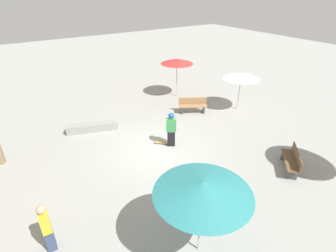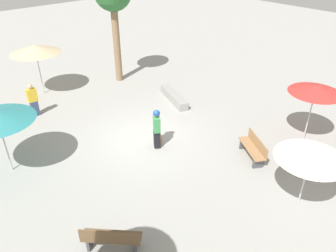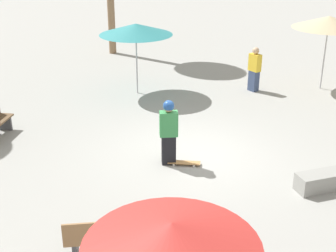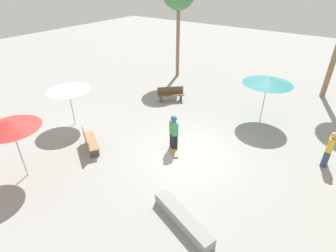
{
  "view_description": "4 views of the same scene",
  "coord_description": "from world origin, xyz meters",
  "px_view_note": "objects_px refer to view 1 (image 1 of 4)",
  "views": [
    {
      "loc": [
        -8.46,
        4.98,
        6.56
      ],
      "look_at": [
        -0.39,
        -0.28,
        1.3
      ],
      "focal_mm": 28.0,
      "sensor_mm": 36.0,
      "label": 1
    },
    {
      "loc": [
        -6.88,
        -9.12,
        7.47
      ],
      "look_at": [
        0.41,
        -0.89,
        0.87
      ],
      "focal_mm": 35.0,
      "sensor_mm": 36.0,
      "label": 2
    },
    {
      "loc": [
        8.17,
        -6.94,
        5.41
      ],
      "look_at": [
        -0.04,
        -0.7,
        0.99
      ],
      "focal_mm": 50.0,
      "sensor_mm": 36.0,
      "label": 3
    },
    {
      "loc": [
        8.08,
        4.73,
        6.9
      ],
      "look_at": [
        0.25,
        -0.82,
        1.23
      ],
      "focal_mm": 28.0,
      "sensor_mm": 36.0,
      "label": 4
    }
  ],
  "objects_px": {
    "bench_near": "(193,105)",
    "bench_far": "(292,161)",
    "bystander_watching": "(47,228)",
    "shade_umbrella_white": "(241,76)",
    "shade_umbrella_red": "(177,61)",
    "skateboard": "(163,143)",
    "shade_umbrella_teal": "(203,188)",
    "skater_main": "(171,128)",
    "concrete_ledge": "(92,127)"
  },
  "relations": [
    {
      "from": "skateboard",
      "to": "concrete_ledge",
      "type": "height_order",
      "value": "concrete_ledge"
    },
    {
      "from": "shade_umbrella_red",
      "to": "bystander_watching",
      "type": "xyz_separation_m",
      "value": [
        -7.43,
        9.41,
        -1.52
      ]
    },
    {
      "from": "bench_far",
      "to": "shade_umbrella_white",
      "type": "xyz_separation_m",
      "value": [
        5.25,
        -2.49,
        1.6
      ]
    },
    {
      "from": "concrete_ledge",
      "to": "bench_near",
      "type": "distance_m",
      "value": 5.65
    },
    {
      "from": "skater_main",
      "to": "bench_near",
      "type": "relative_size",
      "value": 1.03
    },
    {
      "from": "bench_near",
      "to": "bystander_watching",
      "type": "relative_size",
      "value": 1.02
    },
    {
      "from": "shade_umbrella_white",
      "to": "bystander_watching",
      "type": "relative_size",
      "value": 1.4
    },
    {
      "from": "concrete_ledge",
      "to": "shade_umbrella_teal",
      "type": "relative_size",
      "value": 1.01
    },
    {
      "from": "bench_near",
      "to": "concrete_ledge",
      "type": "bearing_deg",
      "value": 19.79
    },
    {
      "from": "bench_near",
      "to": "shade_umbrella_red",
      "type": "distance_m",
      "value": 3.28
    },
    {
      "from": "skateboard",
      "to": "shade_umbrella_white",
      "type": "xyz_separation_m",
      "value": [
        0.86,
        -5.73,
        1.97
      ]
    },
    {
      "from": "skateboard",
      "to": "concrete_ledge",
      "type": "xyz_separation_m",
      "value": [
        2.96,
        2.33,
        0.14
      ]
    },
    {
      "from": "shade_umbrella_red",
      "to": "shade_umbrella_teal",
      "type": "relative_size",
      "value": 0.99
    },
    {
      "from": "bench_near",
      "to": "shade_umbrella_teal",
      "type": "bearing_deg",
      "value": 83.52
    },
    {
      "from": "concrete_ledge",
      "to": "bench_far",
      "type": "distance_m",
      "value": 9.22
    },
    {
      "from": "skateboard",
      "to": "shade_umbrella_teal",
      "type": "bearing_deg",
      "value": 111.24
    },
    {
      "from": "skateboard",
      "to": "shade_umbrella_red",
      "type": "distance_m",
      "value": 6.39
    },
    {
      "from": "shade_umbrella_teal",
      "to": "concrete_ledge",
      "type": "bearing_deg",
      "value": 1.61
    },
    {
      "from": "bench_far",
      "to": "shade_umbrella_teal",
      "type": "distance_m",
      "value": 5.69
    },
    {
      "from": "shade_umbrella_red",
      "to": "skateboard",
      "type": "bearing_deg",
      "value": 139.33
    },
    {
      "from": "bench_far",
      "to": "shade_umbrella_teal",
      "type": "bearing_deg",
      "value": 144.44
    },
    {
      "from": "skater_main",
      "to": "shade_umbrella_red",
      "type": "relative_size",
      "value": 0.67
    },
    {
      "from": "concrete_ledge",
      "to": "bench_near",
      "type": "bearing_deg",
      "value": -100.51
    },
    {
      "from": "skateboard",
      "to": "bench_far",
      "type": "xyz_separation_m",
      "value": [
        -4.39,
        -3.23,
        0.37
      ]
    },
    {
      "from": "shade_umbrella_red",
      "to": "bench_near",
      "type": "bearing_deg",
      "value": 165.46
    },
    {
      "from": "skateboard",
      "to": "bench_near",
      "type": "height_order",
      "value": "bench_near"
    },
    {
      "from": "bench_far",
      "to": "shade_umbrella_teal",
      "type": "relative_size",
      "value": 0.59
    },
    {
      "from": "skateboard",
      "to": "bench_near",
      "type": "relative_size",
      "value": 0.45
    },
    {
      "from": "skateboard",
      "to": "shade_umbrella_teal",
      "type": "relative_size",
      "value": 0.29
    },
    {
      "from": "bench_near",
      "to": "bystander_watching",
      "type": "height_order",
      "value": "bystander_watching"
    },
    {
      "from": "shade_umbrella_teal",
      "to": "bench_far",
      "type": "bearing_deg",
      "value": -81.45
    },
    {
      "from": "concrete_ledge",
      "to": "shade_umbrella_red",
      "type": "xyz_separation_m",
      "value": [
        1.57,
        -6.23,
        2.1
      ]
    },
    {
      "from": "skater_main",
      "to": "bench_far",
      "type": "height_order",
      "value": "skater_main"
    },
    {
      "from": "skater_main",
      "to": "bench_far",
      "type": "xyz_separation_m",
      "value": [
        -4.08,
        -2.99,
        -0.46
      ]
    },
    {
      "from": "skateboard",
      "to": "shade_umbrella_teal",
      "type": "distance_m",
      "value": 6.01
    },
    {
      "from": "bench_near",
      "to": "bench_far",
      "type": "relative_size",
      "value": 1.1
    },
    {
      "from": "bench_near",
      "to": "shade_umbrella_teal",
      "type": "xyz_separation_m",
      "value": [
        -7.12,
        5.32,
        1.82
      ]
    },
    {
      "from": "bystander_watching",
      "to": "bench_far",
      "type": "bearing_deg",
      "value": -97.13
    },
    {
      "from": "bystander_watching",
      "to": "shade_umbrella_white",
      "type": "bearing_deg",
      "value": -68.96
    },
    {
      "from": "skater_main",
      "to": "bench_near",
      "type": "bearing_deg",
      "value": -110.96
    },
    {
      "from": "skater_main",
      "to": "concrete_ledge",
      "type": "bearing_deg",
      "value": -19.66
    },
    {
      "from": "skater_main",
      "to": "bystander_watching",
      "type": "relative_size",
      "value": 1.05
    },
    {
      "from": "shade_umbrella_white",
      "to": "shade_umbrella_red",
      "type": "relative_size",
      "value": 0.89
    },
    {
      "from": "shade_umbrella_teal",
      "to": "shade_umbrella_red",
      "type": "bearing_deg",
      "value": -31.67
    },
    {
      "from": "bench_near",
      "to": "skater_main",
      "type": "bearing_deg",
      "value": 67.22
    },
    {
      "from": "skater_main",
      "to": "shade_umbrella_white",
      "type": "xyz_separation_m",
      "value": [
        1.17,
        -5.48,
        1.14
      ]
    },
    {
      "from": "bench_near",
      "to": "shade_umbrella_white",
      "type": "height_order",
      "value": "shade_umbrella_white"
    },
    {
      "from": "skateboard",
      "to": "bench_far",
      "type": "relative_size",
      "value": 0.49
    },
    {
      "from": "bench_far",
      "to": "shade_umbrella_white",
      "type": "distance_m",
      "value": 6.03
    },
    {
      "from": "shade_umbrella_white",
      "to": "bystander_watching",
      "type": "height_order",
      "value": "shade_umbrella_white"
    }
  ]
}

